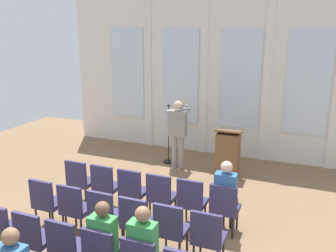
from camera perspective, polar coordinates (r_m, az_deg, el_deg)
name	(u,v)px	position (r m, az deg, el deg)	size (l,w,h in m)	color
rear_partition	(212,73)	(10.05, 6.73, 8.07)	(8.25, 0.14, 4.48)	silver
speaker	(178,129)	(9.10, 1.56, -0.51)	(0.51, 0.69, 1.71)	gray
mic_stand	(169,150)	(9.63, 0.10, -3.71)	(0.28, 0.28, 1.55)	black
lectern	(228,153)	(8.84, 9.17, -4.20)	(0.60, 0.48, 1.16)	brown
chair_r0_c0	(80,179)	(7.59, -13.40, -7.95)	(0.46, 0.44, 0.94)	black
chair_r0_c1	(105,184)	(7.28, -9.62, -8.75)	(0.46, 0.44, 0.94)	black
chair_r0_c2	(132,189)	(7.01, -5.52, -9.57)	(0.46, 0.44, 0.94)	black
chair_r0_c3	(161,194)	(6.78, -1.09, -10.40)	(0.46, 0.44, 0.94)	black
chair_r0_c4	(192,200)	(6.60, 3.65, -11.22)	(0.46, 0.44, 0.94)	black
chair_r0_c5	(224,206)	(6.46, 8.65, -12.00)	(0.46, 0.44, 0.94)	black
audience_r0_c5	(226,193)	(6.44, 8.90, -10.14)	(0.36, 0.39, 1.31)	#2D2D33
chair_r1_c0	(47,200)	(6.90, -18.17, -10.77)	(0.46, 0.44, 0.94)	black
chair_r1_c1	(74,206)	(6.56, -14.20, -11.85)	(0.46, 0.44, 0.94)	black
chair_r1_c2	(104,213)	(6.26, -9.78, -12.98)	(0.46, 0.44, 0.94)	black
chair_r1_c3	(136,219)	(6.00, -4.91, -14.13)	(0.46, 0.44, 0.94)	black
chair_r1_c4	(171,227)	(5.79, 0.41, -15.26)	(0.46, 0.44, 0.94)	black
chair_r1_c5	(208,235)	(5.63, 6.15, -16.32)	(0.46, 0.44, 0.94)	black
chair_r2_c0	(3,228)	(6.28, -24.06, -14.08)	(0.46, 0.44, 0.94)	black
chair_r2_c1	(33,236)	(5.91, -19.98, -15.57)	(0.46, 0.44, 0.94)	black
chair_r2_c2	(67,245)	(5.58, -15.32, -17.16)	(0.46, 0.44, 0.94)	black
audience_r2_c3	(105,239)	(5.25, -9.60, -16.77)	(0.36, 0.39, 1.28)	#2D2D33
audience_r2_c4	(144,247)	(4.99, -3.63, -18.11)	(0.36, 0.39, 1.32)	#2D2D33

